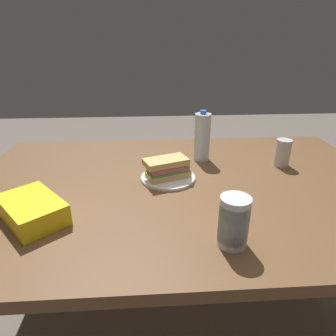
# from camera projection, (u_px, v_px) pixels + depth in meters

# --- Properties ---
(ground_plane) EXTENTS (8.00, 8.00, 0.00)m
(ground_plane) POSITION_uv_depth(u_px,v_px,m) (179.00, 314.00, 1.48)
(ground_plane) COLOR #70665B
(dining_table) EXTENTS (1.70, 1.10, 0.73)m
(dining_table) POSITION_uv_depth(u_px,v_px,m) (182.00, 200.00, 1.21)
(dining_table) COLOR brown
(dining_table) RESTS_ON ground_plane
(paper_plate) EXTENTS (0.22, 0.22, 0.01)m
(paper_plate) POSITION_uv_depth(u_px,v_px,m) (168.00, 178.00, 1.21)
(paper_plate) COLOR white
(paper_plate) RESTS_ON dining_table
(sandwich) EXTENTS (0.20, 0.15, 0.08)m
(sandwich) POSITION_uv_depth(u_px,v_px,m) (167.00, 168.00, 1.19)
(sandwich) COLOR #DBB26B
(sandwich) RESTS_ON paper_plate
(chip_bag) EXTENTS (0.26, 0.27, 0.07)m
(chip_bag) POSITION_uv_depth(u_px,v_px,m) (32.00, 210.00, 0.93)
(chip_bag) COLOR yellow
(chip_bag) RESTS_ON dining_table
(water_bottle_tall) EXTENTS (0.07, 0.07, 0.24)m
(water_bottle_tall) POSITION_uv_depth(u_px,v_px,m) (202.00, 137.00, 1.36)
(water_bottle_tall) COLOR silver
(water_bottle_tall) RESTS_ON dining_table
(plastic_cup_stack) EXTENTS (0.08, 0.08, 0.15)m
(plastic_cup_stack) POSITION_uv_depth(u_px,v_px,m) (234.00, 222.00, 0.81)
(plastic_cup_stack) COLOR silver
(plastic_cup_stack) RESTS_ON dining_table
(soda_can_silver) EXTENTS (0.07, 0.07, 0.12)m
(soda_can_silver) POSITION_uv_depth(u_px,v_px,m) (283.00, 153.00, 1.32)
(soda_can_silver) COLOR silver
(soda_can_silver) RESTS_ON dining_table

